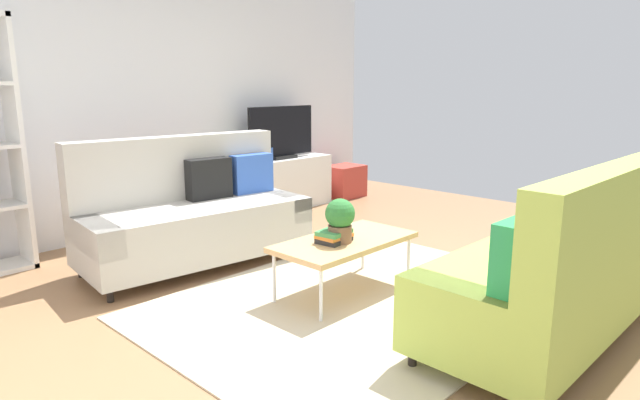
# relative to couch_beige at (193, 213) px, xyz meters

# --- Properties ---
(ground_plane) EXTENTS (7.68, 7.68, 0.00)m
(ground_plane) POSITION_rel_couch_beige_xyz_m (0.47, -1.45, -0.45)
(ground_plane) COLOR #936B47
(wall_far) EXTENTS (6.40, 0.12, 2.90)m
(wall_far) POSITION_rel_couch_beige_xyz_m (0.47, 1.35, 1.00)
(wall_far) COLOR silver
(wall_far) RESTS_ON ground_plane
(area_rug) EXTENTS (2.90, 2.20, 0.01)m
(area_rug) POSITION_rel_couch_beige_xyz_m (0.32, -1.62, -0.44)
(area_rug) COLOR beige
(area_rug) RESTS_ON ground_plane
(couch_beige) EXTENTS (1.98, 1.05, 1.10)m
(couch_beige) POSITION_rel_couch_beige_xyz_m (0.00, 0.00, 0.00)
(couch_beige) COLOR #B2ADA3
(couch_beige) RESTS_ON ground_plane
(couch_green) EXTENTS (1.92, 0.88, 1.10)m
(couch_green) POSITION_rel_couch_beige_xyz_m (0.66, -2.84, -0.01)
(couch_green) COLOR #A3BC4C
(couch_green) RESTS_ON ground_plane
(coffee_table) EXTENTS (1.10, 0.56, 0.42)m
(coffee_table) POSITION_rel_couch_beige_xyz_m (0.37, -1.42, -0.05)
(coffee_table) COLOR tan
(coffee_table) RESTS_ON ground_plane
(tv_console) EXTENTS (1.40, 0.44, 0.64)m
(tv_console) POSITION_rel_couch_beige_xyz_m (1.95, 1.01, -0.13)
(tv_console) COLOR silver
(tv_console) RESTS_ON ground_plane
(tv) EXTENTS (1.00, 0.20, 0.64)m
(tv) POSITION_rel_couch_beige_xyz_m (1.95, 0.99, 0.51)
(tv) COLOR black
(tv) RESTS_ON tv_console
(storage_trunk) EXTENTS (0.52, 0.40, 0.44)m
(storage_trunk) POSITION_rel_couch_beige_xyz_m (3.05, 0.91, -0.23)
(storage_trunk) COLOR #B2382D
(storage_trunk) RESTS_ON ground_plane
(potted_plant) EXTENTS (0.22, 0.22, 0.32)m
(potted_plant) POSITION_rel_couch_beige_xyz_m (0.29, -1.44, 0.15)
(potted_plant) COLOR brown
(potted_plant) RESTS_ON coffee_table
(table_book_0) EXTENTS (0.26, 0.21, 0.03)m
(table_book_0) POSITION_rel_couch_beige_xyz_m (0.27, -1.41, -0.01)
(table_book_0) COLOR #262626
(table_book_0) RESTS_ON coffee_table
(table_book_1) EXTENTS (0.25, 0.19, 0.03)m
(table_book_1) POSITION_rel_couch_beige_xyz_m (0.27, -1.41, 0.02)
(table_book_1) COLOR orange
(table_book_1) RESTS_ON table_book_0
(table_book_2) EXTENTS (0.26, 0.21, 0.03)m
(table_book_2) POSITION_rel_couch_beige_xyz_m (0.27, -1.41, 0.05)
(table_book_2) COLOR #3F8C4C
(table_book_2) RESTS_ON table_book_1
(vase_0) EXTENTS (0.12, 0.12, 0.14)m
(vase_0) POSITION_rel_couch_beige_xyz_m (1.37, 1.06, 0.27)
(vase_0) COLOR #33B29E
(vase_0) RESTS_ON tv_console
(bottle_0) EXTENTS (0.05, 0.05, 0.20)m
(bottle_0) POSITION_rel_couch_beige_xyz_m (1.55, 0.97, 0.29)
(bottle_0) COLOR #3F8C4C
(bottle_0) RESTS_ON tv_console
(bottle_1) EXTENTS (0.06, 0.06, 0.15)m
(bottle_1) POSITION_rel_couch_beige_xyz_m (1.65, 0.97, 0.27)
(bottle_1) COLOR #3359B2
(bottle_1) RESTS_ON tv_console
(bottle_2) EXTENTS (0.05, 0.05, 0.15)m
(bottle_2) POSITION_rel_couch_beige_xyz_m (1.76, 0.97, 0.27)
(bottle_2) COLOR #3359B2
(bottle_2) RESTS_ON tv_console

